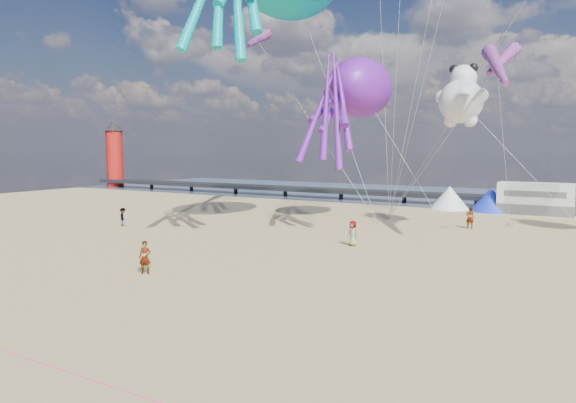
% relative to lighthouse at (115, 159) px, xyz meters
% --- Properties ---
extents(ground, '(120.00, 120.00, 0.00)m').
position_rel_lighthouse_xyz_m(ground, '(56.00, -44.00, -4.50)').
color(ground, tan).
rests_on(ground, ground).
extents(water, '(120.00, 120.00, 0.00)m').
position_rel_lighthouse_xyz_m(water, '(56.00, 11.00, -4.48)').
color(water, '#384E6A').
rests_on(water, ground).
extents(pier, '(60.00, 3.00, 0.50)m').
position_rel_lighthouse_xyz_m(pier, '(28.00, 0.00, -3.50)').
color(pier, black).
rests_on(pier, ground).
extents(lighthouse, '(2.60, 2.60, 9.00)m').
position_rel_lighthouse_xyz_m(lighthouse, '(0.00, 0.00, 0.00)').
color(lighthouse, '#A5140F').
rests_on(lighthouse, ground).
extents(motorhome_0, '(6.60, 2.50, 3.00)m').
position_rel_lighthouse_xyz_m(motorhome_0, '(62.00, -4.00, -3.00)').
color(motorhome_0, silver).
rests_on(motorhome_0, ground).
extents(tent_white, '(4.00, 4.00, 2.40)m').
position_rel_lighthouse_xyz_m(tent_white, '(54.00, -4.00, -3.30)').
color(tent_white, white).
rests_on(tent_white, ground).
extents(tent_blue, '(4.00, 4.00, 2.40)m').
position_rel_lighthouse_xyz_m(tent_blue, '(58.00, -4.00, -3.30)').
color(tent_blue, '#1933CC').
rests_on(tent_blue, ground).
extents(rope_line, '(34.00, 0.03, 0.03)m').
position_rel_lighthouse_xyz_m(rope_line, '(56.00, -49.00, -4.48)').
color(rope_line, '#F2338C').
rests_on(rope_line, ground).
extents(standing_person, '(0.72, 0.62, 1.67)m').
position_rel_lighthouse_xyz_m(standing_person, '(47.01, -39.59, -3.67)').
color(standing_person, tan).
rests_on(standing_person, ground).
extents(beachgoer_0, '(0.68, 0.54, 1.64)m').
position_rel_lighthouse_xyz_m(beachgoer_0, '(53.20, -27.53, -3.68)').
color(beachgoer_0, '#7F6659').
rests_on(beachgoer_0, ground).
extents(beachgoer_2, '(0.92, 0.89, 1.49)m').
position_rel_lighthouse_xyz_m(beachgoer_2, '(33.71, -28.97, -3.76)').
color(beachgoer_2, '#7F6659').
rests_on(beachgoer_2, ground).
extents(beachgoer_5, '(1.65, 1.04, 1.70)m').
position_rel_lighthouse_xyz_m(beachgoer_5, '(58.34, -16.26, -3.65)').
color(beachgoer_5, '#7F6659').
rests_on(beachgoer_5, ground).
extents(sandbag_a, '(0.50, 0.35, 0.22)m').
position_rel_lighthouse_xyz_m(sandbag_a, '(51.12, -17.45, -4.39)').
color(sandbag_a, gray).
rests_on(sandbag_a, ground).
extents(sandbag_b, '(0.50, 0.35, 0.22)m').
position_rel_lighthouse_xyz_m(sandbag_b, '(56.67, -17.44, -4.39)').
color(sandbag_b, gray).
rests_on(sandbag_b, ground).
extents(sandbag_d, '(0.50, 0.35, 0.22)m').
position_rel_lighthouse_xyz_m(sandbag_d, '(60.97, -13.46, -4.39)').
color(sandbag_d, gray).
rests_on(sandbag_d, ground).
extents(sandbag_e, '(0.50, 0.35, 0.22)m').
position_rel_lighthouse_xyz_m(sandbag_e, '(51.13, -14.31, -4.39)').
color(sandbag_e, gray).
rests_on(sandbag_e, ground).
extents(kite_octopus_purple, '(6.33, 10.65, 11.38)m').
position_rel_lighthouse_xyz_m(kite_octopus_purple, '(49.58, -17.78, 6.74)').
color(kite_octopus_purple, '#631596').
extents(kite_panda, '(4.97, 4.84, 5.56)m').
position_rel_lighthouse_xyz_m(kite_panda, '(57.72, -18.01, 5.26)').
color(kite_panda, silver).
extents(windsock_left, '(3.12, 7.12, 7.11)m').
position_rel_lighthouse_xyz_m(windsock_left, '(38.56, -16.47, 11.94)').
color(windsock_left, red).
extents(windsock_mid, '(3.03, 6.72, 6.74)m').
position_rel_lighthouse_xyz_m(windsock_mid, '(60.95, -23.75, 6.78)').
color(windsock_mid, red).
extents(windsock_right, '(2.02, 4.42, 4.34)m').
position_rel_lighthouse_xyz_m(windsock_right, '(60.90, -21.45, 7.46)').
color(windsock_right, red).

